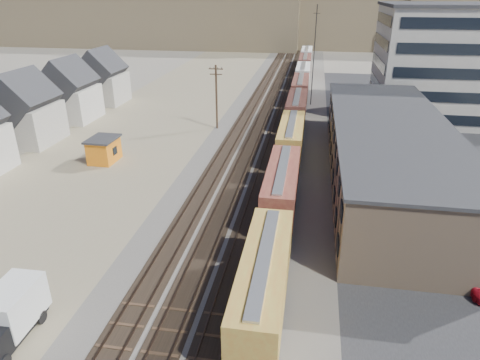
% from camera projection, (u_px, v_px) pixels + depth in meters
% --- Properties ---
extents(ground, '(300.00, 300.00, 0.00)m').
position_uv_depth(ground, '(207.00, 315.00, 29.50)').
color(ground, '#6B6356').
rests_on(ground, ground).
extents(ballast_bed, '(18.00, 200.00, 0.06)m').
position_uv_depth(ballast_bed, '(275.00, 117.00, 74.44)').
color(ballast_bed, '#4C4742').
rests_on(ballast_bed, ground).
extents(dirt_yard, '(24.00, 180.00, 0.03)m').
position_uv_depth(dirt_yard, '(144.00, 129.00, 68.50)').
color(dirt_yard, '#817058').
rests_on(dirt_yard, ground).
extents(asphalt_lot, '(26.00, 120.00, 0.04)m').
position_uv_depth(asphalt_lot, '(427.00, 155.00, 57.60)').
color(asphalt_lot, '#232326').
rests_on(asphalt_lot, ground).
extents(rail_tracks, '(11.40, 200.00, 0.24)m').
position_uv_depth(rail_tracks, '(272.00, 117.00, 74.49)').
color(rail_tracks, black).
rests_on(rail_tracks, ground).
extents(freight_train, '(3.00, 119.74, 4.46)m').
position_uv_depth(freight_train, '(299.00, 97.00, 76.40)').
color(freight_train, black).
rests_on(freight_train, ground).
extents(warehouse, '(12.40, 40.40, 7.25)m').
position_uv_depth(warehouse, '(387.00, 152.00, 48.19)').
color(warehouse, '#9E8063').
rests_on(warehouse, ground).
extents(office_tower, '(22.60, 18.60, 18.45)m').
position_uv_depth(office_tower, '(447.00, 63.00, 70.84)').
color(office_tower, '#9E998E').
rests_on(office_tower, ground).
extents(utility_pole_north, '(2.20, 0.32, 10.00)m').
position_uv_depth(utility_pole_north, '(216.00, 96.00, 66.38)').
color(utility_pole_north, '#382619').
rests_on(utility_pole_north, ground).
extents(radio_mast, '(1.20, 0.16, 18.00)m').
position_uv_depth(radio_mast, '(314.00, 56.00, 78.78)').
color(radio_mast, black).
rests_on(radio_mast, ground).
extents(hills_north, '(265.00, 80.00, 32.00)m').
position_uv_depth(hills_north, '(303.00, 5.00, 174.66)').
color(hills_north, brown).
rests_on(hills_north, ground).
extents(box_truck, '(2.51, 6.30, 3.33)m').
position_uv_depth(box_truck, '(8.00, 317.00, 26.84)').
color(box_truck, silver).
rests_on(box_truck, ground).
extents(maintenance_shed, '(3.47, 4.44, 3.19)m').
position_uv_depth(maintenance_shed, '(104.00, 150.00, 54.90)').
color(maintenance_shed, orange).
rests_on(maintenance_shed, ground).
extents(parked_car_red, '(2.48, 4.23, 1.35)m').
position_uv_depth(parked_car_red, '(475.00, 283.00, 31.59)').
color(parked_car_red, '#B51021').
rests_on(parked_car_red, ground).
extents(parked_car_blue, '(4.39, 6.27, 1.59)m').
position_uv_depth(parked_car_blue, '(423.00, 122.00, 69.28)').
color(parked_car_blue, navy).
rests_on(parked_car_blue, ground).
extents(parked_car_far, '(3.06, 5.38, 1.72)m').
position_uv_depth(parked_car_far, '(476.00, 114.00, 73.01)').
color(parked_car_far, white).
rests_on(parked_car_far, ground).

